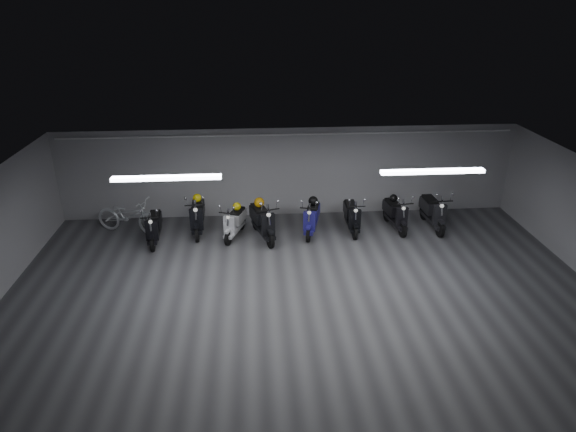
{
  "coord_description": "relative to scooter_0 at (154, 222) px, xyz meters",
  "views": [
    {
      "loc": [
        -1.07,
        -9.43,
        6.45
      ],
      "look_at": [
        -0.21,
        2.5,
        1.05
      ],
      "focal_mm": 30.81,
      "sensor_mm": 36.0,
      "label": 1
    }
  ],
  "objects": [
    {
      "name": "scooter_3",
      "position": [
        3.05,
        0.02,
        0.08
      ],
      "size": [
        1.16,
        1.99,
        1.4
      ],
      "primitive_type": null,
      "rotation": [
        0.0,
        0.0,
        0.3
      ],
      "color": "black",
      "rests_on": "floor"
    },
    {
      "name": "back_wall",
      "position": [
        3.92,
        1.69,
        0.78
      ],
      "size": [
        14.0,
        0.01,
        2.8
      ],
      "primitive_type": "cube",
      "color": "gray",
      "rests_on": "ground"
    },
    {
      "name": "scooter_2",
      "position": [
        2.25,
        0.17,
        -0.02
      ],
      "size": [
        1.04,
        1.69,
        1.2
      ],
      "primitive_type": null,
      "rotation": [
        0.0,
        0.0,
        -0.34
      ],
      "color": "silver",
      "rests_on": "floor"
    },
    {
      "name": "helmet_0",
      "position": [
        2.97,
        0.27,
        0.4
      ],
      "size": [
        0.29,
        0.29,
        0.29
      ],
      "primitive_type": "sphere",
      "color": "#BB7D0B",
      "rests_on": "scooter_3"
    },
    {
      "name": "scooter_7",
      "position": [
        5.68,
        0.32,
        0.01
      ],
      "size": [
        0.58,
        1.69,
        1.26
      ],
      "primitive_type": null,
      "rotation": [
        0.0,
        0.0,
        -0.01
      ],
      "color": "black",
      "rests_on": "floor"
    },
    {
      "name": "scooter_9",
      "position": [
        8.12,
        0.35,
        0.06
      ],
      "size": [
        0.71,
        1.86,
        1.36
      ],
      "primitive_type": null,
      "rotation": [
        0.0,
        0.0,
        0.05
      ],
      "color": "black",
      "rests_on": "floor"
    },
    {
      "name": "scooter_4",
      "position": [
        4.48,
        0.25,
        0.01
      ],
      "size": [
        1.0,
        1.79,
        1.26
      ],
      "primitive_type": null,
      "rotation": [
        0.0,
        0.0,
        -0.27
      ],
      "color": "navy",
      "rests_on": "floor"
    },
    {
      "name": "helmet_2",
      "position": [
        1.16,
        0.81,
        0.36
      ],
      "size": [
        0.26,
        0.26,
        0.26
      ],
      "primitive_type": "sphere",
      "color": "yellow",
      "rests_on": "scooter_1"
    },
    {
      "name": "fluor_strip_left",
      "position": [
        0.92,
        -2.31,
        2.12
      ],
      "size": [
        2.4,
        0.18,
        0.08
      ],
      "primitive_type": "cube",
      "color": "white",
      "rests_on": "ceiling"
    },
    {
      "name": "scooter_8",
      "position": [
        7.0,
        0.36,
        0.02
      ],
      "size": [
        0.8,
        1.76,
        1.27
      ],
      "primitive_type": null,
      "rotation": [
        0.0,
        0.0,
        0.14
      ],
      "color": "black",
      "rests_on": "floor"
    },
    {
      "name": "bicycle",
      "position": [
        -0.86,
        0.71,
        0.03
      ],
      "size": [
        2.12,
        1.31,
        1.29
      ],
      "primitive_type": "imported",
      "rotation": [
        0.0,
        0.0,
        1.24
      ],
      "color": "silver",
      "rests_on": "floor"
    },
    {
      "name": "conduit",
      "position": [
        3.92,
        1.61,
        2.0
      ],
      "size": [
        13.6,
        0.05,
        0.05
      ],
      "primitive_type": "cylinder",
      "rotation": [
        0.0,
        1.57,
        0.0
      ],
      "color": "white",
      "rests_on": "back_wall"
    },
    {
      "name": "helmet_1",
      "position": [
        6.96,
        0.59,
        0.28
      ],
      "size": [
        0.23,
        0.23,
        0.23
      ],
      "primitive_type": "sphere",
      "color": "black",
      "rests_on": "scooter_8"
    },
    {
      "name": "helmet_4",
      "position": [
        2.32,
        0.38,
        0.24
      ],
      "size": [
        0.24,
        0.24,
        0.24
      ],
      "primitive_type": "sphere",
      "color": "#C6B10B",
      "rests_on": "scooter_2"
    },
    {
      "name": "ceiling",
      "position": [
        3.92,
        -3.31,
        2.19
      ],
      "size": [
        14.0,
        10.0,
        0.01
      ],
      "primitive_type": "cube",
      "color": "gray",
      "rests_on": "ground"
    },
    {
      "name": "fluor_strip_right",
      "position": [
        6.92,
        -2.31,
        2.12
      ],
      "size": [
        2.4,
        0.18,
        0.08
      ],
      "primitive_type": "cube",
      "color": "white",
      "rests_on": "ceiling"
    },
    {
      "name": "floor",
      "position": [
        3.92,
        -3.31,
        -0.62
      ],
      "size": [
        14.0,
        10.0,
        0.01
      ],
      "primitive_type": "cube",
      "color": "#3D3E40",
      "rests_on": "ground"
    },
    {
      "name": "scooter_0",
      "position": [
        0.0,
        0.0,
        0.0
      ],
      "size": [
        0.63,
        1.68,
        1.23
      ],
      "primitive_type": null,
      "rotation": [
        0.0,
        0.0,
        0.05
      ],
      "color": "black",
      "rests_on": "floor"
    },
    {
      "name": "scooter_1",
      "position": [
        1.17,
        0.56,
        0.07
      ],
      "size": [
        0.67,
        1.87,
        1.38
      ],
      "primitive_type": null,
      "rotation": [
        0.0,
        0.0,
        0.03
      ],
      "color": "black",
      "rests_on": "floor"
    },
    {
      "name": "helmet_3",
      "position": [
        4.54,
        0.48,
        0.31
      ],
      "size": [
        0.29,
        0.29,
        0.29
      ],
      "primitive_type": "sphere",
      "color": "black",
      "rests_on": "scooter_4"
    }
  ]
}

